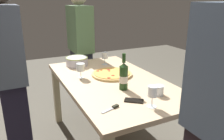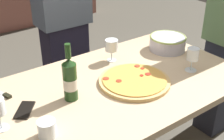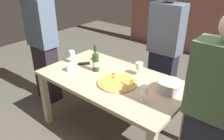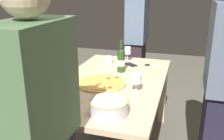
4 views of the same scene
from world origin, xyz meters
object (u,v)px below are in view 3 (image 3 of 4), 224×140
at_px(pizza_knife, 93,58).
at_px(person_host, 165,50).
at_px(pizza, 117,82).
at_px(cup_amber, 70,68).
at_px(wine_glass_near_pizza, 144,91).
at_px(person_guest_right, 43,43).
at_px(dining_table, 112,85).
at_px(wine_bottle, 96,61).
at_px(wine_glass_far_left, 139,66).
at_px(wine_glass_by_bottle, 72,54).
at_px(person_guest_left, 214,115).
at_px(cell_phone, 84,64).
at_px(serving_bowl, 170,86).

height_order(pizza_knife, person_host, person_host).
relative_size(pizza, cup_amber, 4.97).
bearing_deg(wine_glass_near_pizza, person_guest_right, 175.87).
distance_m(dining_table, cup_amber, 0.54).
distance_m(dining_table, pizza_knife, 0.60).
relative_size(wine_bottle, wine_glass_far_left, 2.16).
bearing_deg(pizza, person_guest_right, 178.69).
bearing_deg(wine_glass_by_bottle, wine_bottle, 3.75).
xyz_separation_m(dining_table, wine_bottle, (-0.26, 0.02, 0.21)).
relative_size(pizza, person_guest_right, 0.24).
distance_m(wine_bottle, person_guest_left, 1.34).
distance_m(pizza, person_guest_right, 1.34).
bearing_deg(wine_glass_by_bottle, person_host, 47.97).
relative_size(wine_glass_by_bottle, pizza_knife, 1.03).
height_order(cup_amber, person_host, person_host).
bearing_deg(wine_glass_far_left, wine_bottle, -151.51).
xyz_separation_m(cup_amber, pizza_knife, (-0.05, 0.44, -0.03)).
bearing_deg(cell_phone, cup_amber, 131.43).
xyz_separation_m(cell_phone, person_host, (0.66, 0.82, 0.10)).
bearing_deg(pizza_knife, wine_glass_near_pizza, -21.61).
bearing_deg(cell_phone, pizza_knife, -40.55).
height_order(serving_bowl, cup_amber, serving_bowl).
xyz_separation_m(wine_glass_by_bottle, person_guest_left, (1.72, -0.04, -0.04)).
bearing_deg(wine_glass_far_left, person_guest_right, -168.75).
height_order(wine_glass_near_pizza, cup_amber, wine_glass_near_pizza).
relative_size(wine_glass_by_bottle, person_guest_left, 0.10).
bearing_deg(wine_bottle, wine_glass_far_left, 28.49).
relative_size(wine_glass_far_left, cell_phone, 1.02).
height_order(wine_glass_by_bottle, person_guest_right, person_guest_right).
relative_size(wine_glass_near_pizza, person_guest_left, 0.09).
height_order(wine_glass_by_bottle, pizza_knife, wine_glass_by_bottle).
bearing_deg(wine_glass_near_pizza, wine_bottle, 167.66).
bearing_deg(wine_glass_far_left, cup_amber, -147.00).
distance_m(wine_bottle, cup_amber, 0.31).
relative_size(wine_glass_near_pizza, pizza_knife, 0.96).
xyz_separation_m(serving_bowl, person_host, (-0.44, 0.72, 0.05)).
xyz_separation_m(pizza, wine_glass_near_pizza, (0.38, -0.09, 0.09)).
distance_m(cup_amber, pizza_knife, 0.45).
xyz_separation_m(serving_bowl, wine_bottle, (-0.86, -0.14, 0.06)).
height_order(serving_bowl, wine_glass_near_pizza, wine_glass_near_pizza).
distance_m(pizza, wine_bottle, 0.40).
bearing_deg(serving_bowl, cell_phone, -174.69).
relative_size(wine_bottle, person_guest_right, 0.18).
distance_m(wine_bottle, wine_glass_far_left, 0.50).
distance_m(person_host, person_guest_left, 1.31).
distance_m(cup_amber, person_guest_left, 1.58).
distance_m(wine_glass_far_left, person_host, 0.62).
xyz_separation_m(wine_bottle, cell_phone, (-0.24, 0.04, -0.12)).
relative_size(pizza_knife, person_guest_left, 0.10).
distance_m(serving_bowl, wine_glass_near_pizza, 0.33).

